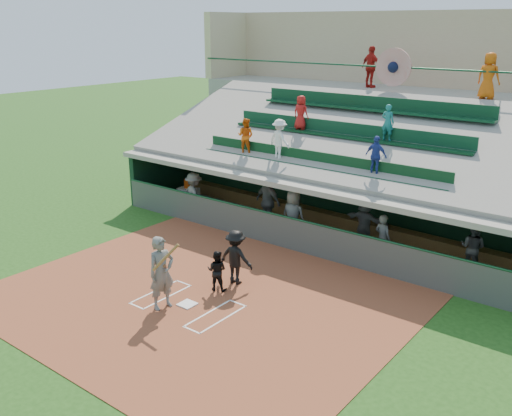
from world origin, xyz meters
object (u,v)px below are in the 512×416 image
Objects in this scene: home_plate at (187,304)px; water_cooler at (188,183)px; batter_at_plate at (162,273)px; catcher at (217,271)px; white_table at (189,196)px.

water_cooler is at bearing 133.82° from home_plate.
batter_at_plate is (-0.41, -0.49, 0.99)m from home_plate.
batter_at_plate reaches higher than catcher.
white_table is 0.54m from water_cooler.
batter_at_plate reaches higher than white_table.
water_cooler is at bearing 129.86° from batter_at_plate.
home_plate is 9.04m from white_table.
batter_at_plate is 9.15m from white_table.
batter_at_plate is 1.78m from catcher.
water_cooler is at bearing -61.66° from catcher.
catcher is (0.44, 1.68, -0.41)m from batter_at_plate.
home_plate is 0.36× the size of catcher.
white_table is at bearing -61.54° from catcher.
white_table reaches higher than home_plate.
white_table is 2.09× the size of water_cooler.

